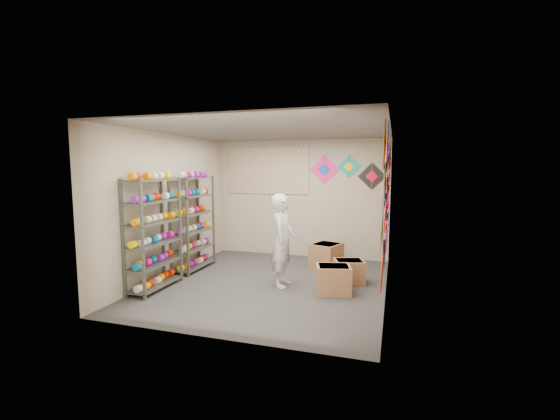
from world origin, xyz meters
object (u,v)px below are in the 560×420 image
(shelf_rack_back, at_px, (193,223))
(carton_a, at_px, (333,279))
(carton_c, at_px, (326,256))
(shopkeeper, at_px, (283,240))
(shelf_rack_front, at_px, (154,234))
(carton_b, at_px, (349,272))

(shelf_rack_back, height_order, carton_a, shelf_rack_back)
(carton_c, bearing_deg, shelf_rack_back, -140.05)
(shopkeeper, bearing_deg, shelf_rack_back, 74.40)
(shelf_rack_front, relative_size, carton_c, 3.29)
(shelf_rack_back, relative_size, carton_a, 3.42)
(carton_b, xyz_separation_m, carton_c, (-0.58, 0.93, 0.04))
(shelf_rack_back, distance_m, carton_a, 3.10)
(carton_a, distance_m, carton_b, 0.65)
(shopkeeper, height_order, carton_c, shopkeeper)
(shopkeeper, bearing_deg, carton_c, -22.45)
(shelf_rack_front, height_order, shelf_rack_back, same)
(carton_a, bearing_deg, shopkeeper, 156.63)
(shelf_rack_front, distance_m, carton_c, 3.46)
(shopkeeper, relative_size, carton_c, 2.80)
(shopkeeper, distance_m, carton_b, 1.34)
(shelf_rack_back, relative_size, carton_b, 3.69)
(shelf_rack_back, distance_m, shopkeeper, 2.10)
(shopkeeper, relative_size, carton_a, 2.91)
(shelf_rack_front, bearing_deg, shopkeeper, 21.90)
(shelf_rack_back, height_order, carton_c, shelf_rack_back)
(shelf_rack_back, bearing_deg, carton_c, 20.01)
(shelf_rack_back, relative_size, carton_c, 3.29)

